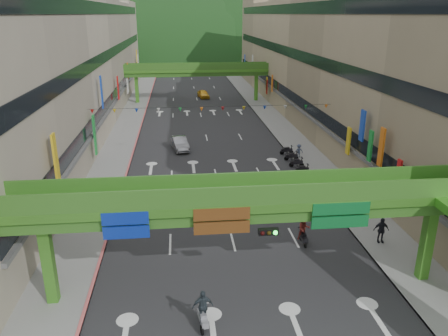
{
  "coord_description": "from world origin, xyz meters",
  "views": [
    {
      "loc": [
        -3.57,
        -15.78,
        15.54
      ],
      "look_at": [
        0.0,
        18.0,
        3.5
      ],
      "focal_mm": 35.0,
      "sensor_mm": 36.0,
      "label": 1
    }
  ],
  "objects_px": {
    "car_silver": "(180,144)",
    "car_yellow": "(203,94)",
    "overpass_near": "(265,215)",
    "scooter_rider_mid": "(304,230)",
    "scooter_rider_near": "(167,200)",
    "pedestrian_red": "(330,187)"
  },
  "relations": [
    {
      "from": "overpass_near",
      "to": "scooter_rider_near",
      "type": "distance_m",
      "value": 14.23
    },
    {
      "from": "scooter_rider_mid",
      "to": "pedestrian_red",
      "type": "bearing_deg",
      "value": 59.92
    },
    {
      "from": "scooter_rider_near",
      "to": "car_silver",
      "type": "xyz_separation_m",
      "value": [
        1.21,
        17.31,
        -0.17
      ]
    },
    {
      "from": "pedestrian_red",
      "to": "scooter_rider_near",
      "type": "bearing_deg",
      "value": 170.93
    },
    {
      "from": "scooter_rider_mid",
      "to": "car_yellow",
      "type": "distance_m",
      "value": 58.11
    },
    {
      "from": "car_silver",
      "to": "car_yellow",
      "type": "height_order",
      "value": "car_yellow"
    },
    {
      "from": "scooter_rider_near",
      "to": "scooter_rider_mid",
      "type": "height_order",
      "value": "scooter_rider_mid"
    },
    {
      "from": "overpass_near",
      "to": "scooter_rider_mid",
      "type": "distance_m",
      "value": 8.07
    },
    {
      "from": "car_silver",
      "to": "pedestrian_red",
      "type": "xyz_separation_m",
      "value": [
        13.36,
        -15.56,
        0.09
      ]
    },
    {
      "from": "scooter_rider_mid",
      "to": "overpass_near",
      "type": "bearing_deg",
      "value": -125.26
    },
    {
      "from": "scooter_rider_near",
      "to": "overpass_near",
      "type": "bearing_deg",
      "value": -65.16
    },
    {
      "from": "scooter_rider_near",
      "to": "scooter_rider_mid",
      "type": "bearing_deg",
      "value": -34.36
    },
    {
      "from": "overpass_near",
      "to": "car_yellow",
      "type": "relative_size",
      "value": 6.26
    },
    {
      "from": "scooter_rider_mid",
      "to": "pedestrian_red",
      "type": "relative_size",
      "value": 1.24
    },
    {
      "from": "pedestrian_red",
      "to": "overpass_near",
      "type": "bearing_deg",
      "value": -138.14
    },
    {
      "from": "scooter_rider_near",
      "to": "car_yellow",
      "type": "relative_size",
      "value": 0.45
    },
    {
      "from": "scooter_rider_mid",
      "to": "car_yellow",
      "type": "height_order",
      "value": "scooter_rider_mid"
    },
    {
      "from": "pedestrian_red",
      "to": "car_yellow",
      "type": "bearing_deg",
      "value": 83.78
    },
    {
      "from": "car_yellow",
      "to": "pedestrian_red",
      "type": "relative_size",
      "value": 2.62
    },
    {
      "from": "overpass_near",
      "to": "car_yellow",
      "type": "height_order",
      "value": "overpass_near"
    },
    {
      "from": "scooter_rider_near",
      "to": "pedestrian_red",
      "type": "height_order",
      "value": "scooter_rider_near"
    },
    {
      "from": "scooter_rider_near",
      "to": "car_yellow",
      "type": "height_order",
      "value": "scooter_rider_near"
    }
  ]
}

